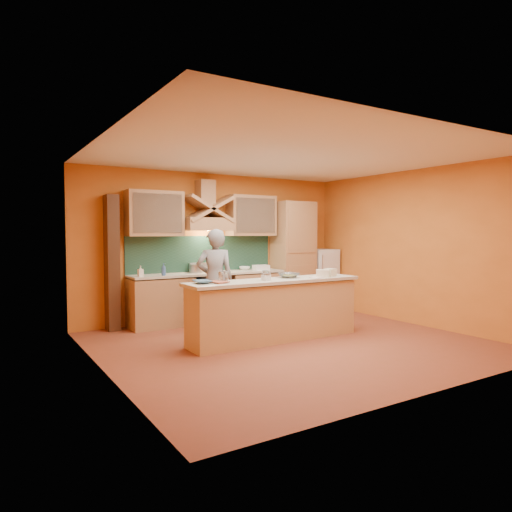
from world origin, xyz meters
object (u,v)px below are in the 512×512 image
stove (209,297)px  kitchen_scale (266,278)px  person (215,280)px  mixing_bowl (289,275)px  fridge (321,279)px

stove → kitchen_scale: bearing=-90.4°
person → mixing_bowl: size_ratio=5.49×
fridge → mixing_bowl: fridge is taller
stove → mixing_bowl: mixing_bowl is taller
stove → fridge: 2.71m
fridge → kitchen_scale: 3.37m
kitchen_scale → mixing_bowl: kitchen_scale is taller
kitchen_scale → person: bearing=97.3°
fridge → person: 3.09m
stove → mixing_bowl: (0.52, -1.82, 0.53)m
mixing_bowl → stove: bearing=106.0°
stove → fridge: size_ratio=0.69×
stove → kitchen_scale: 2.05m
stove → fridge: fridge is taller
mixing_bowl → kitchen_scale: bearing=-163.9°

